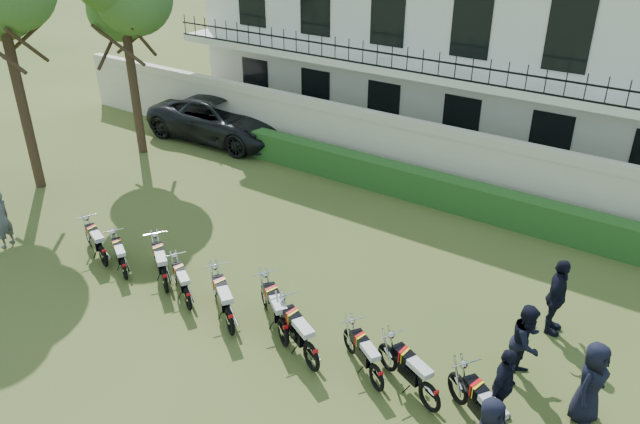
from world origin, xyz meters
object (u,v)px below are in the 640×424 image
(motorcycle_1, at_px, (124,266))
(officer_5, at_px, (557,297))
(motorcycle_0, at_px, (103,252))
(motorcycle_5, at_px, (283,326))
(motorcycle_2, at_px, (164,276))
(motorcycle_4, at_px, (230,316))
(motorcycle_8, at_px, (430,391))
(motorcycle_7, at_px, (377,372))
(officer_3, at_px, (591,382))
(officer_4, at_px, (526,342))
(suv, at_px, (222,119))
(motorcycle_3, at_px, (187,294))
(inspector, at_px, (1,219))
(motorcycle_6, at_px, (311,351))
(officer_2, at_px, (503,386))

(motorcycle_1, height_order, officer_5, officer_5)
(motorcycle_0, bearing_deg, motorcycle_5, -67.16)
(motorcycle_2, distance_m, motorcycle_4, 2.42)
(motorcycle_8, bearing_deg, motorcycle_7, 118.63)
(officer_3, bearing_deg, officer_4, 81.70)
(officer_5, bearing_deg, suv, 67.41)
(motorcycle_1, bearing_deg, motorcycle_7, -58.76)
(motorcycle_3, relative_size, officer_5, 0.82)
(motorcycle_5, height_order, inspector, inspector)
(motorcycle_0, height_order, motorcycle_8, motorcycle_8)
(motorcycle_6, height_order, officer_3, officer_3)
(motorcycle_4, bearing_deg, officer_4, -32.93)
(inspector, bearing_deg, motorcycle_6, 76.21)
(motorcycle_1, bearing_deg, motorcycle_4, -62.37)
(motorcycle_5, bearing_deg, inspector, 131.74)
(motorcycle_0, distance_m, suv, 9.52)
(motorcycle_2, distance_m, officer_4, 8.48)
(motorcycle_0, distance_m, motorcycle_2, 2.22)
(motorcycle_2, relative_size, motorcycle_3, 1.07)
(motorcycle_5, xyz_separation_m, officer_2, (4.64, 0.59, 0.30))
(motorcycle_7, height_order, motorcycle_8, motorcycle_8)
(motorcycle_5, relative_size, suv, 0.29)
(motorcycle_5, height_order, suv, suv)
(motorcycle_8, xyz_separation_m, officer_2, (1.18, 0.54, 0.34))
(motorcycle_0, bearing_deg, motorcycle_1, -74.76)
(officer_4, bearing_deg, officer_5, 7.19)
(motorcycle_1, relative_size, officer_2, 0.91)
(motorcycle_7, xyz_separation_m, suv, (-11.93, 8.65, 0.38))
(motorcycle_0, height_order, officer_3, officer_3)
(motorcycle_7, relative_size, officer_2, 0.94)
(motorcycle_0, distance_m, officer_4, 10.66)
(officer_4, bearing_deg, officer_3, -99.19)
(motorcycle_1, xyz_separation_m, motorcycle_2, (1.29, 0.19, 0.06))
(inspector, bearing_deg, officer_5, 91.62)
(officer_3, bearing_deg, motorcycle_2, 109.93)
(motorcycle_3, distance_m, motorcycle_6, 3.60)
(motorcycle_8, relative_size, suv, 0.30)
(motorcycle_3, height_order, motorcycle_6, motorcycle_6)
(officer_3, bearing_deg, motorcycle_6, 120.71)
(motorcycle_0, relative_size, officer_2, 1.07)
(motorcycle_4, distance_m, officer_3, 7.42)
(motorcycle_7, bearing_deg, officer_3, -33.82)
(motorcycle_1, distance_m, motorcycle_2, 1.30)
(motorcycle_3, xyz_separation_m, inspector, (-6.34, -0.71, 0.40))
(motorcycle_7, distance_m, officer_3, 3.95)
(motorcycle_6, height_order, officer_2, officer_2)
(motorcycle_0, bearing_deg, motorcycle_8, -67.34)
(officer_3, height_order, officer_4, officer_4)
(motorcycle_5, height_order, motorcycle_7, motorcycle_5)
(motorcycle_0, relative_size, motorcycle_4, 1.02)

